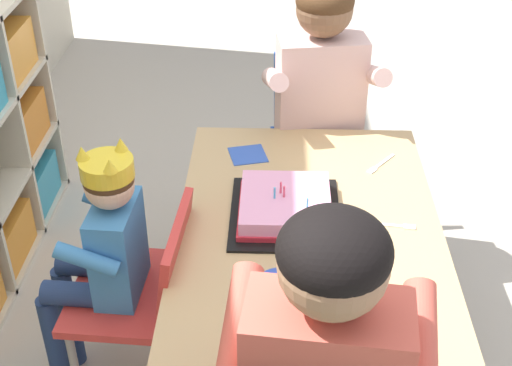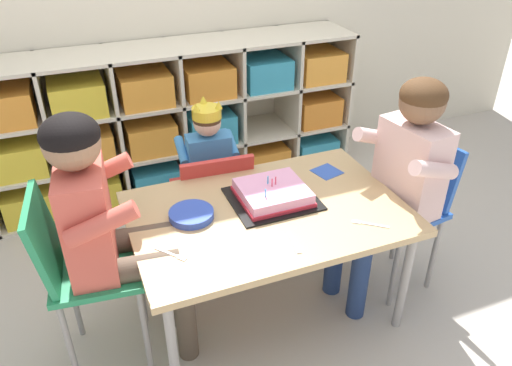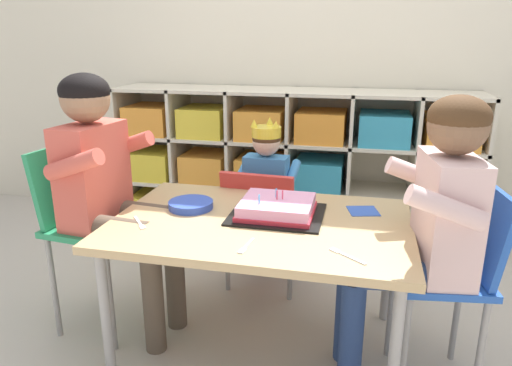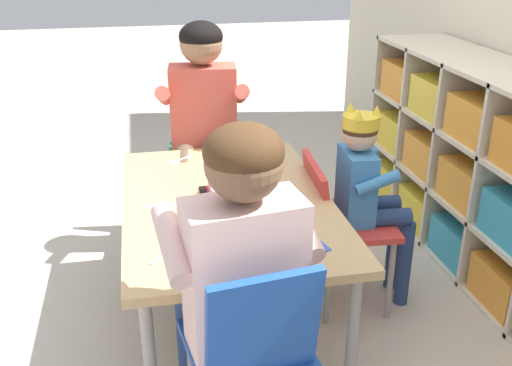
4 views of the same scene
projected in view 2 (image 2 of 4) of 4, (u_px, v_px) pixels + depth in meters
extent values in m
plane|color=#BCB2A3|center=(266.00, 307.00, 2.35)|extent=(16.00, 16.00, 0.00)
cube|color=beige|center=(171.00, 109.00, 3.22)|extent=(2.23, 0.01, 0.92)
cube|color=beige|center=(51.00, 140.00, 2.83)|extent=(0.02, 0.40, 0.92)
cube|color=beige|center=(117.00, 130.00, 2.95)|extent=(0.02, 0.40, 0.92)
cube|color=beige|center=(178.00, 120.00, 3.07)|extent=(0.02, 0.40, 0.92)
cube|color=beige|center=(234.00, 111.00, 3.18)|extent=(0.02, 0.40, 0.92)
cube|color=beige|center=(287.00, 103.00, 3.30)|extent=(0.02, 0.40, 0.92)
cube|color=beige|center=(336.00, 96.00, 3.41)|extent=(0.02, 0.40, 0.92)
cube|color=beige|center=(183.00, 183.00, 3.30)|extent=(2.23, 0.40, 0.02)
cube|color=beige|center=(180.00, 142.00, 3.14)|extent=(2.23, 0.40, 0.02)
cube|color=beige|center=(176.00, 97.00, 2.99)|extent=(2.23, 0.40, 0.02)
cube|color=beige|center=(172.00, 48.00, 2.83)|extent=(2.23, 0.40, 0.02)
cube|color=yellow|center=(31.00, 200.00, 2.94)|extent=(0.29, 0.32, 0.18)
cube|color=yellow|center=(95.00, 188.00, 3.06)|extent=(0.29, 0.32, 0.18)
cube|color=teal|center=(155.00, 176.00, 3.17)|extent=(0.29, 0.32, 0.18)
cube|color=orange|center=(210.00, 166.00, 3.29)|extent=(0.29, 0.32, 0.18)
cube|color=orange|center=(262.00, 156.00, 3.40)|extent=(0.29, 0.32, 0.18)
cube|color=teal|center=(310.00, 147.00, 3.52)|extent=(0.29, 0.32, 0.18)
cube|color=yellow|center=(18.00, 155.00, 2.78)|extent=(0.29, 0.32, 0.18)
cube|color=orange|center=(87.00, 144.00, 2.90)|extent=(0.29, 0.32, 0.18)
cube|color=orange|center=(150.00, 134.00, 3.02)|extent=(0.29, 0.32, 0.18)
cube|color=teal|center=(208.00, 124.00, 3.13)|extent=(0.29, 0.32, 0.18)
cube|color=orange|center=(313.00, 107.00, 3.37)|extent=(0.29, 0.32, 0.18)
cube|color=orange|center=(4.00, 105.00, 2.63)|extent=(0.29, 0.32, 0.18)
cube|color=yellow|center=(77.00, 95.00, 2.74)|extent=(0.29, 0.32, 0.18)
cube|color=orange|center=(144.00, 86.00, 2.86)|extent=(0.29, 0.32, 0.18)
cube|color=orange|center=(206.00, 78.00, 2.98)|extent=(0.29, 0.32, 0.18)
cube|color=teal|center=(263.00, 71.00, 3.09)|extent=(0.29, 0.32, 0.18)
cube|color=orange|center=(315.00, 64.00, 3.21)|extent=(0.29, 0.32, 0.18)
cube|color=tan|center=(268.00, 213.00, 2.07)|extent=(1.13, 0.75, 0.03)
cylinder|color=#9E9993|center=(173.00, 352.00, 1.81)|extent=(0.04, 0.04, 0.52)
cylinder|color=#9E9993|center=(405.00, 281.00, 2.13)|extent=(0.04, 0.04, 0.52)
cylinder|color=#9E9993|center=(140.00, 249.00, 2.31)|extent=(0.04, 0.04, 0.52)
cylinder|color=#9E9993|center=(332.00, 204.00, 2.63)|extent=(0.04, 0.04, 0.52)
cube|color=red|center=(211.00, 190.00, 2.54)|extent=(0.40, 0.34, 0.03)
cube|color=red|center=(218.00, 181.00, 2.35)|extent=(0.35, 0.08, 0.25)
cylinder|color=gray|center=(235.00, 203.00, 2.79)|extent=(0.02, 0.02, 0.36)
cylinder|color=gray|center=(179.00, 213.00, 2.70)|extent=(0.02, 0.02, 0.36)
cylinder|color=gray|center=(249.00, 229.00, 2.58)|extent=(0.02, 0.02, 0.36)
cylinder|color=gray|center=(188.00, 241.00, 2.50)|extent=(0.02, 0.02, 0.36)
cube|color=#3D7FBC|center=(209.00, 163.00, 2.47)|extent=(0.22, 0.13, 0.29)
sphere|color=#DBB293|center=(207.00, 122.00, 2.36)|extent=(0.13, 0.13, 0.13)
ellipsoid|color=#472D19|center=(207.00, 118.00, 2.35)|extent=(0.14, 0.14, 0.10)
cylinder|color=yellow|center=(207.00, 113.00, 2.33)|extent=(0.14, 0.14, 0.05)
cone|color=yellow|center=(203.00, 99.00, 2.36)|extent=(0.04, 0.04, 0.04)
cone|color=yellow|center=(219.00, 105.00, 2.30)|extent=(0.04, 0.04, 0.04)
cone|color=yellow|center=(196.00, 108.00, 2.27)|extent=(0.04, 0.04, 0.04)
cylinder|color=navy|center=(217.00, 171.00, 2.63)|extent=(0.08, 0.21, 0.07)
cylinder|color=navy|center=(194.00, 175.00, 2.60)|extent=(0.08, 0.21, 0.07)
cylinder|color=navy|center=(214.00, 196.00, 2.83)|extent=(0.06, 0.06, 0.38)
cylinder|color=navy|center=(192.00, 199.00, 2.80)|extent=(0.06, 0.06, 0.38)
cylinder|color=#3D7FBC|center=(231.00, 144.00, 2.50)|extent=(0.06, 0.18, 0.10)
cylinder|color=#3D7FBC|center=(182.00, 151.00, 2.44)|extent=(0.06, 0.18, 0.10)
cube|color=#238451|center=(98.00, 268.00, 1.89)|extent=(0.37, 0.38, 0.03)
cube|color=#238451|center=(44.00, 239.00, 1.76)|extent=(0.10, 0.33, 0.31)
cylinder|color=gray|center=(146.00, 333.00, 1.93)|extent=(0.02, 0.02, 0.46)
cylinder|color=gray|center=(140.00, 283.00, 2.16)|extent=(0.02, 0.02, 0.46)
cylinder|color=gray|center=(71.00, 349.00, 1.86)|extent=(0.02, 0.02, 0.46)
cylinder|color=gray|center=(73.00, 295.00, 2.10)|extent=(0.02, 0.02, 0.46)
cube|color=#D15647|center=(88.00, 221.00, 1.77)|extent=(0.19, 0.32, 0.42)
sphere|color=#997051|center=(71.00, 143.00, 1.61)|extent=(0.19, 0.19, 0.19)
ellipsoid|color=black|center=(69.00, 135.00, 1.60)|extent=(0.19, 0.19, 0.14)
cylinder|color=brown|center=(139.00, 268.00, 1.83)|extent=(0.31, 0.13, 0.10)
cylinder|color=brown|center=(136.00, 239.00, 1.98)|extent=(0.31, 0.13, 0.10)
cylinder|color=brown|center=(185.00, 313.00, 2.00)|extent=(0.08, 0.08, 0.48)
cylinder|color=brown|center=(179.00, 283.00, 2.15)|extent=(0.08, 0.08, 0.48)
cylinder|color=#D15647|center=(102.00, 224.00, 1.60)|extent=(0.25, 0.09, 0.14)
cylinder|color=#D15647|center=(101.00, 173.00, 1.88)|extent=(0.25, 0.09, 0.14)
cube|color=#1E4CA8|center=(403.00, 209.00, 2.29)|extent=(0.35, 0.35, 0.03)
cube|color=#1E4CA8|center=(432.00, 171.00, 2.27)|extent=(0.10, 0.29, 0.30)
cylinder|color=gray|center=(359.00, 241.00, 2.45)|extent=(0.02, 0.02, 0.42)
cylinder|color=gray|center=(394.00, 271.00, 2.26)|extent=(0.02, 0.02, 0.42)
cylinder|color=gray|center=(397.00, 226.00, 2.55)|extent=(0.02, 0.02, 0.42)
cylinder|color=gray|center=(434.00, 253.00, 2.37)|extent=(0.02, 0.02, 0.42)
cube|color=beige|center=(410.00, 168.00, 2.18)|extent=(0.20, 0.32, 0.42)
sphere|color=brown|center=(423.00, 101.00, 2.02)|extent=(0.19, 0.19, 0.19)
ellipsoid|color=#472D19|center=(424.00, 95.00, 2.00)|extent=(0.19, 0.19, 0.14)
cylinder|color=navy|center=(365.00, 202.00, 2.28)|extent=(0.31, 0.14, 0.10)
cylinder|color=navy|center=(393.00, 222.00, 2.14)|extent=(0.31, 0.14, 0.10)
cylinder|color=navy|center=(335.00, 255.00, 2.34)|extent=(0.08, 0.08, 0.44)
cylinder|color=navy|center=(359.00, 277.00, 2.21)|extent=(0.08, 0.08, 0.44)
cylinder|color=beige|center=(376.00, 137.00, 2.23)|extent=(0.25, 0.10, 0.14)
cylinder|color=beige|center=(434.00, 170.00, 1.98)|extent=(0.25, 0.10, 0.14)
cube|color=black|center=(273.00, 199.00, 2.13)|extent=(0.36, 0.32, 0.01)
cube|color=#EF9EC6|center=(273.00, 192.00, 2.12)|extent=(0.27, 0.26, 0.06)
cube|color=red|center=(273.00, 196.00, 2.13)|extent=(0.29, 0.27, 0.02)
cylinder|color=#E54C66|center=(276.00, 181.00, 2.11)|extent=(0.01, 0.01, 0.04)
cylinder|color=#4CB2E5|center=(268.00, 180.00, 2.11)|extent=(0.01, 0.01, 0.04)
cylinder|color=#E54C66|center=(272.00, 183.00, 2.10)|extent=(0.01, 0.01, 0.04)
cylinder|color=#4CB2E5|center=(266.00, 193.00, 2.03)|extent=(0.01, 0.01, 0.04)
cylinder|color=blue|center=(191.00, 214.00, 2.01)|extent=(0.18, 0.18, 0.03)
cube|color=#3356B7|center=(327.00, 172.00, 2.33)|extent=(0.14, 0.14, 0.00)
cube|color=white|center=(292.00, 240.00, 1.89)|extent=(0.02, 0.09, 0.00)
cube|color=white|center=(298.00, 250.00, 1.84)|extent=(0.02, 0.04, 0.00)
cube|color=white|center=(166.00, 252.00, 1.83)|extent=(0.07, 0.08, 0.00)
cube|color=white|center=(182.00, 258.00, 1.80)|extent=(0.04, 0.04, 0.00)
cube|color=white|center=(375.00, 225.00, 1.97)|extent=(0.09, 0.08, 0.00)
cube|color=white|center=(356.00, 222.00, 1.99)|extent=(0.04, 0.04, 0.00)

